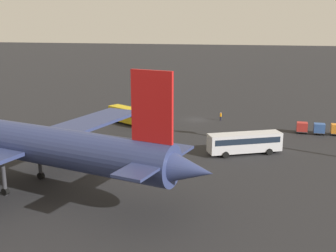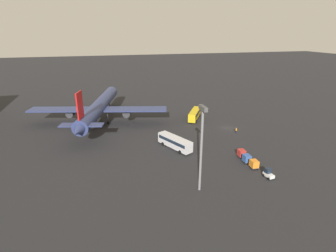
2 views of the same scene
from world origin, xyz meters
name	(u,v)px [view 1 (image 1 of 2)]	position (x,y,z in m)	size (l,w,h in m)	color
ground_plane	(196,120)	(0.00, 0.00, 0.00)	(600.00, 600.00, 0.00)	#232326
airplane	(11,140)	(16.94, 40.79, 5.80)	(53.12, 46.72, 15.44)	navy
shuttle_bus_near	(132,115)	(11.78, 7.25, 1.97)	(11.24, 8.23, 3.30)	gold
shuttle_bus_far	(245,142)	(-10.87, 21.71, 1.97)	(11.52, 7.22, 3.30)	silver
worker_person	(221,116)	(-5.10, -0.36, 0.87)	(0.38, 0.38, 1.74)	#1E1E2D
cargo_cart_orange	(336,129)	(-26.64, 7.04, 1.19)	(2.06, 1.76, 2.06)	#38383D
cargo_cart_blue	(319,128)	(-23.67, 7.17, 1.19)	(2.06, 1.76, 2.06)	#38383D
cargo_cart_red	(302,127)	(-20.70, 6.87, 1.19)	(2.06, 1.76, 2.06)	#38383D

